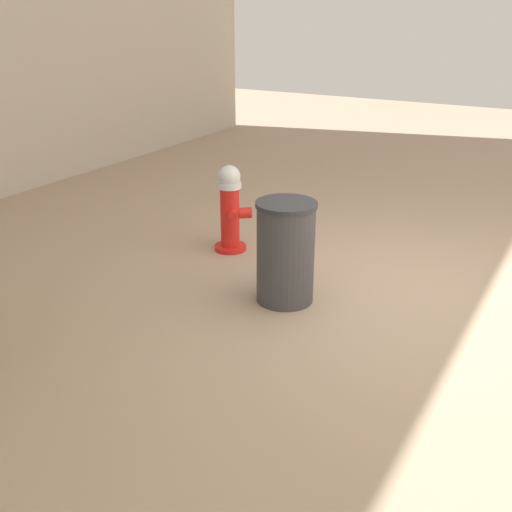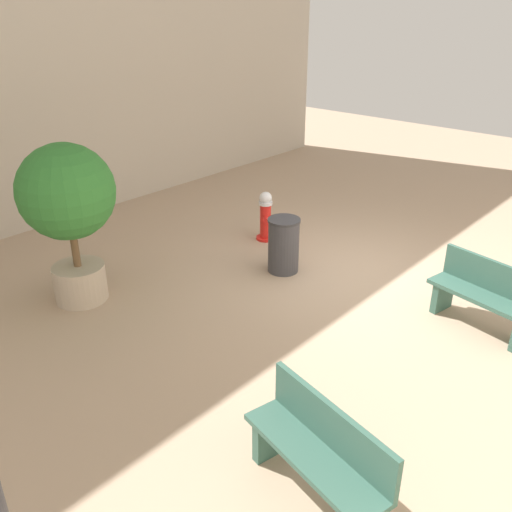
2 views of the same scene
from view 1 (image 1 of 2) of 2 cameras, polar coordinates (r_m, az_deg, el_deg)
The scene contains 3 objects.
ground_plane at distance 5.89m, azimuth 13.18°, elevation -3.36°, with size 23.40×23.40×0.00m, color tan.
fire_hydrant at distance 6.59m, azimuth -2.38°, elevation 4.42°, with size 0.39×0.39×0.93m.
trash_bin at distance 5.44m, azimuth 2.73°, elevation 0.36°, with size 0.54×0.54×0.92m.
Camera 1 is at (-1.41, 5.14, 2.50)m, focal length 43.44 mm.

